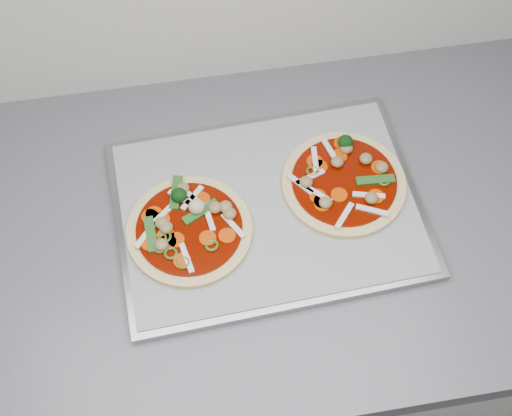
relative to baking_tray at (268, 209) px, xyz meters
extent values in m
cube|color=silver|center=(-0.33, -0.02, -0.48)|extent=(3.60, 0.60, 0.86)
cube|color=slate|center=(-0.33, -0.02, -0.03)|extent=(3.60, 0.60, 0.04)
cube|color=gray|center=(0.00, 0.00, 0.00)|extent=(0.47, 0.36, 0.01)
cube|color=#999A9E|center=(0.00, 0.00, 0.01)|extent=(0.44, 0.33, 0.00)
cylinder|color=#EAC380|center=(-0.12, -0.03, 0.01)|extent=(0.20, 0.20, 0.01)
cylinder|color=#6D1500|center=(-0.12, -0.03, 0.02)|extent=(0.17, 0.17, 0.00)
torus|color=#384F14|center=(-0.16, -0.04, 0.03)|extent=(0.03, 0.03, 0.00)
cylinder|color=#D93100|center=(-0.16, -0.01, 0.02)|extent=(0.03, 0.03, 0.00)
cylinder|color=#D93100|center=(-0.07, -0.05, 0.02)|extent=(0.03, 0.03, 0.00)
cylinder|color=#D93100|center=(-0.17, 0.00, 0.02)|extent=(0.03, 0.03, 0.00)
ellipsoid|color=olive|center=(-0.16, -0.05, 0.03)|extent=(0.03, 0.03, 0.01)
cylinder|color=#D93100|center=(-0.17, 0.00, 0.02)|extent=(0.03, 0.03, 0.00)
ellipsoid|color=olive|center=(-0.08, 0.00, 0.03)|extent=(0.03, 0.03, 0.01)
cylinder|color=#D93100|center=(-0.18, -0.04, 0.02)|extent=(0.04, 0.04, 0.00)
cube|color=silver|center=(-0.13, -0.07, 0.03)|extent=(0.02, 0.05, 0.00)
torus|color=#384F14|center=(-0.14, -0.08, 0.03)|extent=(0.03, 0.03, 0.00)
ellipsoid|color=olive|center=(-0.06, 0.00, 0.03)|extent=(0.03, 0.03, 0.01)
torus|color=#384F14|center=(-0.15, -0.06, 0.03)|extent=(0.02, 0.02, 0.00)
cube|color=silver|center=(-0.09, -0.01, 0.03)|extent=(0.01, 0.05, 0.00)
cylinder|color=#D93100|center=(-0.14, -0.08, 0.02)|extent=(0.03, 0.03, 0.00)
cube|color=silver|center=(-0.15, 0.00, 0.03)|extent=(0.04, 0.04, 0.00)
cylinder|color=#D93100|center=(-0.10, 0.02, 0.02)|extent=(0.03, 0.03, 0.00)
cube|color=#266220|center=(-0.10, 0.00, 0.03)|extent=(0.06, 0.04, 0.00)
torus|color=#384F14|center=(-0.16, -0.04, 0.03)|extent=(0.03, 0.03, 0.00)
torus|color=#384F14|center=(-0.16, -0.05, 0.03)|extent=(0.03, 0.03, 0.00)
cube|color=#266220|center=(-0.13, 0.04, 0.03)|extent=(0.03, 0.06, 0.00)
cube|color=silver|center=(-0.12, 0.03, 0.03)|extent=(0.03, 0.04, 0.00)
torus|color=#384F14|center=(-0.09, -0.06, 0.03)|extent=(0.02, 0.02, 0.00)
ellipsoid|color=olive|center=(-0.06, -0.02, 0.03)|extent=(0.02, 0.02, 0.01)
cylinder|color=#D93100|center=(-0.15, -0.03, 0.02)|extent=(0.03, 0.03, 0.00)
ellipsoid|color=olive|center=(-0.12, 0.04, 0.03)|extent=(0.02, 0.02, 0.01)
ellipsoid|color=olive|center=(-0.15, -0.02, 0.03)|extent=(0.02, 0.02, 0.01)
ellipsoid|color=#0D360C|center=(-0.13, 0.03, 0.03)|extent=(0.03, 0.03, 0.02)
cube|color=silver|center=(-0.18, -0.03, 0.03)|extent=(0.04, 0.04, 0.00)
cylinder|color=#D93100|center=(-0.10, -0.05, 0.02)|extent=(0.03, 0.03, 0.00)
cylinder|color=#D93100|center=(-0.14, -0.04, 0.02)|extent=(0.03, 0.03, 0.00)
ellipsoid|color=#C3B895|center=(-0.11, 0.00, 0.03)|extent=(0.03, 0.03, 0.02)
cube|color=silver|center=(-0.06, -0.03, 0.03)|extent=(0.03, 0.05, 0.00)
cube|color=silver|center=(-0.13, 0.02, 0.03)|extent=(0.04, 0.04, 0.00)
ellipsoid|color=olive|center=(-0.16, -0.01, 0.03)|extent=(0.02, 0.02, 0.01)
cylinder|color=#D93100|center=(-0.15, -0.05, 0.02)|extent=(0.04, 0.04, 0.00)
cube|color=silver|center=(-0.11, 0.02, 0.03)|extent=(0.04, 0.04, 0.00)
cube|color=#266220|center=(-0.18, -0.03, 0.03)|extent=(0.02, 0.06, 0.00)
cylinder|color=#EAC380|center=(0.12, 0.02, 0.01)|extent=(0.22, 0.22, 0.01)
cylinder|color=#6D1500|center=(0.12, 0.02, 0.02)|extent=(0.19, 0.19, 0.00)
ellipsoid|color=olive|center=(0.15, -0.02, 0.03)|extent=(0.03, 0.03, 0.01)
cylinder|color=#D93100|center=(0.13, 0.08, 0.02)|extent=(0.04, 0.04, 0.00)
cube|color=silver|center=(0.11, 0.07, 0.03)|extent=(0.02, 0.05, 0.00)
cube|color=silver|center=(0.05, 0.02, 0.03)|extent=(0.04, 0.04, 0.00)
cube|color=silver|center=(0.15, -0.02, 0.03)|extent=(0.05, 0.02, 0.00)
cylinder|color=#D93100|center=(0.09, 0.05, 0.02)|extent=(0.03, 0.03, 0.00)
ellipsoid|color=olive|center=(0.11, 0.05, 0.03)|extent=(0.02, 0.02, 0.01)
cylinder|color=#D93100|center=(0.08, -0.01, 0.02)|extent=(0.03, 0.03, 0.00)
cylinder|color=#D93100|center=(0.10, -0.01, 0.02)|extent=(0.03, 0.03, 0.00)
cube|color=silver|center=(0.07, 0.03, 0.03)|extent=(0.05, 0.02, 0.00)
cylinder|color=#D93100|center=(0.07, -0.01, 0.02)|extent=(0.03, 0.03, 0.00)
ellipsoid|color=olive|center=(0.16, 0.05, 0.03)|extent=(0.03, 0.03, 0.01)
cylinder|color=#D93100|center=(0.16, -0.02, 0.02)|extent=(0.03, 0.03, 0.00)
cylinder|color=#D93100|center=(0.18, 0.03, 0.02)|extent=(0.03, 0.03, 0.00)
cube|color=silver|center=(0.07, 0.00, 0.03)|extent=(0.04, 0.04, 0.00)
cube|color=silver|center=(0.15, -0.04, 0.03)|extent=(0.05, 0.03, 0.00)
cube|color=#266220|center=(0.16, 0.01, 0.03)|extent=(0.06, 0.02, 0.00)
ellipsoid|color=olive|center=(0.08, -0.02, 0.03)|extent=(0.03, 0.03, 0.01)
cube|color=silver|center=(0.10, -0.04, 0.03)|extent=(0.04, 0.04, 0.00)
ellipsoid|color=olive|center=(0.06, 0.02, 0.03)|extent=(0.03, 0.03, 0.01)
torus|color=#384F14|center=(0.18, 0.01, 0.03)|extent=(0.02, 0.02, 0.00)
cylinder|color=#D93100|center=(0.08, -0.02, 0.02)|extent=(0.03, 0.03, 0.00)
ellipsoid|color=olive|center=(0.18, 0.03, 0.03)|extent=(0.02, 0.02, 0.01)
ellipsoid|color=olive|center=(0.13, 0.07, 0.03)|extent=(0.03, 0.03, 0.01)
cylinder|color=#D93100|center=(0.08, 0.06, 0.02)|extent=(0.03, 0.03, 0.00)
cylinder|color=#D93100|center=(0.08, -0.02, 0.02)|extent=(0.03, 0.03, 0.00)
ellipsoid|color=#0D360C|center=(0.13, 0.08, 0.03)|extent=(0.03, 0.03, 0.02)
cube|color=silver|center=(0.08, 0.06, 0.03)|extent=(0.01, 0.05, 0.00)
torus|color=#384F14|center=(0.07, 0.04, 0.03)|extent=(0.03, 0.03, 0.00)
cylinder|color=#D93100|center=(0.12, 0.06, 0.02)|extent=(0.03, 0.03, 0.00)
camera|label=1|loc=(-0.11, -0.54, 0.92)|focal=50.00mm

